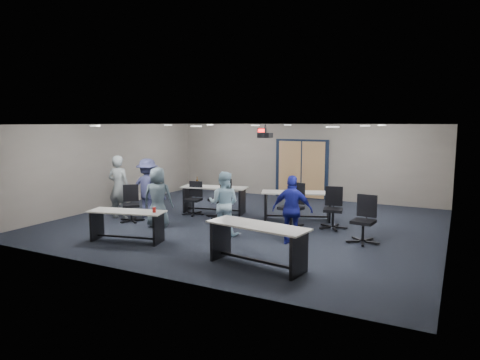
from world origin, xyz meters
The scene contains 25 objects.
floor centered at (0.00, 0.00, 0.00)m, with size 10.00×10.00×0.00m, color black.
back_wall centered at (0.00, 4.50, 1.35)m, with size 10.00×0.04×2.70m, color gray.
front_wall centered at (0.00, -4.50, 1.35)m, with size 10.00×0.04×2.70m, color gray.
left_wall centered at (-5.00, 0.00, 1.35)m, with size 0.04×9.00×2.70m, color gray.
right_wall centered at (5.00, 0.00, 1.35)m, with size 0.04×9.00×2.70m, color gray.
ceiling centered at (0.00, 0.00, 2.70)m, with size 10.00×9.00×0.04m, color silver.
double_door centered at (0.00, 4.46, 1.05)m, with size 2.00×0.07×2.20m.
exit_sign centered at (-1.60, 4.44, 2.45)m, with size 0.32×0.07×0.18m.
ceiling_projector centered at (0.30, 0.50, 2.40)m, with size 0.35×0.32×0.37m.
ceiling_can_lights centered at (0.00, 0.25, 2.67)m, with size 6.24×5.74×0.02m, color white, non-canonical shape.
table_front_left centered at (-1.65, -2.95, 0.50)m, with size 1.87×1.00×0.84m.
table_front_right centered at (1.78, -3.15, 0.56)m, with size 2.10×0.97×0.82m.
table_back_left centered at (-1.49, 0.71, 0.56)m, with size 2.09×1.05×1.11m.
table_back_right centered at (1.11, 0.94, 0.55)m, with size 2.10×1.33×0.81m.
chair_back_a centered at (-1.89, 0.18, 0.50)m, with size 0.62×0.62×0.99m, color black, non-canonical shape.
chair_back_b centered at (-1.00, 0.21, 0.57)m, with size 0.71×0.71×1.13m, color black, non-canonical shape.
chair_back_c centered at (1.29, -0.04, 0.59)m, with size 0.75×0.75×1.19m, color black, non-canonical shape.
chair_back_d centered at (2.28, 0.43, 0.54)m, with size 0.68×0.68×1.08m, color black, non-canonical shape.
chair_loose_left centered at (-2.94, -1.36, 0.51)m, with size 0.64×0.64×1.02m, color black, non-canonical shape.
chair_loose_right centered at (3.25, -0.59, 0.55)m, with size 0.69×0.69×1.10m, color black, non-canonical shape.
person_gray centered at (-3.53, -1.19, 0.92)m, with size 0.67×0.44×1.83m, color gray.
person_plaid centered at (-1.89, -1.49, 0.80)m, with size 0.78×0.51×1.59m, color #4E606B.
person_lightblue centered at (0.06, -1.42, 0.79)m, with size 0.77×0.60×1.58m, color #C0E9FF.
person_navy centered at (1.83, -1.39, 0.79)m, with size 0.92×0.38×1.58m, color navy.
person_back centered at (-2.88, -0.70, 0.86)m, with size 1.11×0.64×1.72m, color #3C3F6D.
Camera 1 is at (5.13, -10.36, 2.75)m, focal length 32.00 mm.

